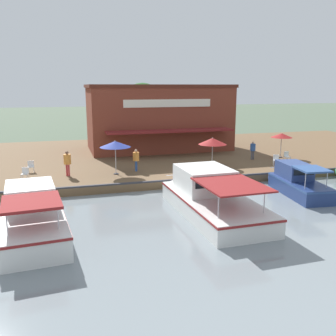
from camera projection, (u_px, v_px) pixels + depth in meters
ground_plane at (198, 188)px, 25.72m from camera, size 220.00×220.00×0.00m
quay_deck at (158, 156)px, 35.98m from camera, size 22.00×56.00×0.60m
quay_edge_fender at (198, 178)px, 25.67m from camera, size 0.20×50.40×0.10m
waterfront_restaurant at (158, 117)px, 37.60m from camera, size 8.91×13.95×6.40m
patio_umbrella_mid_patio_right at (213, 141)px, 29.31m from camera, size 2.22×2.22×2.32m
patio_umbrella_near_quay_edge at (282, 135)px, 33.02m from camera, size 1.87×1.87×2.22m
patio_umbrella_back_row at (115, 144)px, 26.64m from camera, size 2.20×2.20×2.45m
cafe_chair_far_corner_seat at (276, 159)px, 30.06m from camera, size 0.59×0.59×0.85m
cafe_chair_under_first_umbrella at (287, 156)px, 31.50m from camera, size 0.45×0.45×0.85m
cafe_chair_beside_entrance at (25, 173)px, 25.34m from camera, size 0.52×0.52×0.85m
cafe_chair_facing_river at (31, 166)px, 27.60m from camera, size 0.46×0.46×0.85m
person_near_entrance at (253, 148)px, 32.35m from camera, size 0.45×0.45×1.58m
person_at_quay_edge at (136, 158)px, 27.88m from camera, size 0.47×0.47×1.65m
person_mid_patio at (67, 160)px, 26.29m from camera, size 0.51×0.51×1.80m
motorboat_distant_upstream at (295, 182)px, 24.20m from camera, size 6.17×2.61×1.99m
motorboat_outer_channel at (207, 195)px, 20.85m from camera, size 9.58×3.58×2.31m
motorboat_nearest_quay at (32, 214)px, 17.85m from camera, size 8.39×3.41×2.17m
mooring_post at (176, 173)px, 25.40m from camera, size 0.22×0.22×0.98m
tree_downstream_bank at (141, 105)px, 41.86m from camera, size 4.94×4.70×6.63m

